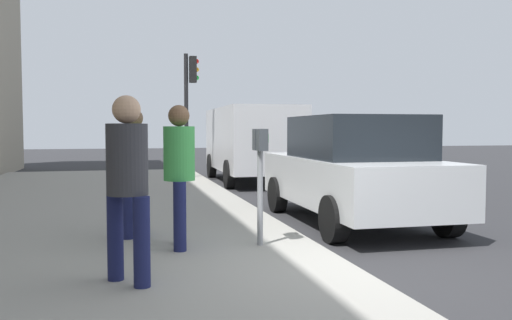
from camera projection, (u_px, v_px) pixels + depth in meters
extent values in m
plane|color=#2B2B2D|center=(355.00, 280.00, 5.56)|extent=(80.00, 80.00, 0.00)
cube|color=gray|center=(47.00, 294.00, 4.84)|extent=(28.00, 6.00, 0.15)
cylinder|color=gray|center=(260.00, 198.00, 6.49)|extent=(0.07, 0.07, 1.15)
cube|color=#383D42|center=(262.00, 140.00, 6.36)|extent=(0.16, 0.11, 0.26)
cube|color=#383D42|center=(258.00, 140.00, 6.55)|extent=(0.16, 0.11, 0.26)
cube|color=#268C33|center=(267.00, 138.00, 6.37)|extent=(0.10, 0.01, 0.10)
cube|color=#268C33|center=(263.00, 138.00, 6.56)|extent=(0.10, 0.01, 0.10)
cylinder|color=#191E4C|center=(180.00, 212.00, 6.54)|extent=(0.15, 0.15, 0.80)
cylinder|color=#191E4C|center=(180.00, 217.00, 6.18)|extent=(0.15, 0.15, 0.80)
cylinder|color=green|center=(179.00, 153.00, 6.32)|extent=(0.37, 0.37, 0.64)
sphere|color=brown|center=(179.00, 116.00, 6.30)|extent=(0.25, 0.25, 0.25)
cylinder|color=#191E4C|center=(115.00, 237.00, 4.99)|extent=(0.15, 0.15, 0.81)
cylinder|color=#191E4C|center=(142.00, 242.00, 4.77)|extent=(0.15, 0.15, 0.81)
cylinder|color=#333338|center=(127.00, 159.00, 4.84)|extent=(0.37, 0.37, 0.64)
sphere|color=tan|center=(126.00, 109.00, 4.81)|extent=(0.25, 0.25, 0.25)
cylinder|color=#191E4C|center=(141.00, 204.00, 7.23)|extent=(0.15, 0.15, 0.80)
cylinder|color=#191E4C|center=(128.00, 208.00, 6.88)|extent=(0.15, 0.15, 0.80)
cylinder|color=green|center=(134.00, 152.00, 7.01)|extent=(0.36, 0.36, 0.63)
sphere|color=brown|center=(133.00, 118.00, 6.99)|extent=(0.25, 0.25, 0.25)
cube|color=silver|center=(352.00, 180.00, 8.90)|extent=(4.42, 1.88, 0.76)
cube|color=black|center=(357.00, 137.00, 8.67)|extent=(2.21, 1.71, 0.68)
cylinder|color=black|center=(277.00, 194.00, 10.11)|extent=(0.66, 0.23, 0.66)
cylinder|color=black|center=(363.00, 192.00, 10.51)|extent=(0.66, 0.23, 0.66)
cylinder|color=black|center=(334.00, 219.00, 7.33)|extent=(0.66, 0.23, 0.66)
cylinder|color=black|center=(448.00, 214.00, 7.74)|extent=(0.66, 0.23, 0.66)
cube|color=silver|center=(251.00, 139.00, 15.87)|extent=(5.24, 2.11, 1.80)
cylinder|color=black|center=(212.00, 166.00, 17.36)|extent=(0.76, 0.24, 0.76)
cylinder|color=black|center=(269.00, 165.00, 17.77)|extent=(0.76, 0.24, 0.76)
cylinder|color=black|center=(229.00, 174.00, 14.06)|extent=(0.76, 0.24, 0.76)
cylinder|color=black|center=(299.00, 173.00, 14.48)|extent=(0.76, 0.24, 0.76)
cylinder|color=black|center=(186.00, 116.00, 15.70)|extent=(0.12, 0.12, 3.60)
cube|color=black|center=(193.00, 69.00, 15.67)|extent=(0.24, 0.20, 0.76)
sphere|color=red|center=(197.00, 61.00, 15.68)|extent=(0.14, 0.14, 0.14)
sphere|color=orange|center=(197.00, 70.00, 15.70)|extent=(0.14, 0.14, 0.14)
sphere|color=green|center=(197.00, 78.00, 15.71)|extent=(0.14, 0.14, 0.14)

